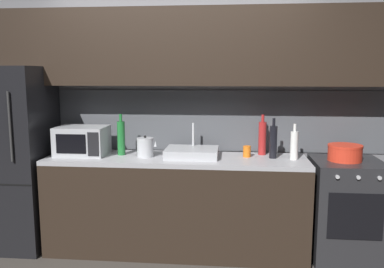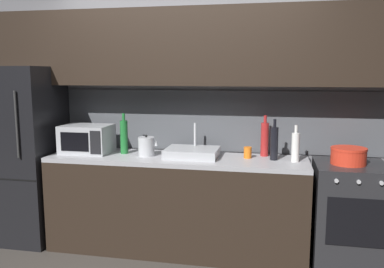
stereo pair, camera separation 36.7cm
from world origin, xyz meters
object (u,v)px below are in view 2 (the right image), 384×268
object	(u,v)px
wine_bottle_red	(265,139)
wine_bottle_green	(124,136)
cooking_pot	(348,156)
wine_bottle_dark	(274,143)
oven_range	(349,215)
refrigerator	(24,154)
mug_orange	(248,153)
microwave	(87,139)
kettle	(146,146)
wine_bottle_white	(295,147)

from	to	relation	value
wine_bottle_red	wine_bottle_green	distance (m)	1.33
cooking_pot	wine_bottle_dark	bearing A→B (deg)	175.69
oven_range	wine_bottle_dark	size ratio (longest dim) A/B	2.47
refrigerator	mug_orange	world-z (taller)	refrigerator
microwave	oven_range	bearing A→B (deg)	-0.46
kettle	wine_bottle_red	bearing A→B (deg)	11.13
wine_bottle_dark	mug_orange	world-z (taller)	wine_bottle_dark
wine_bottle_white	mug_orange	size ratio (longest dim) A/B	3.14
wine_bottle_red	mug_orange	world-z (taller)	wine_bottle_red
wine_bottle_red	cooking_pot	bearing A→B (deg)	-15.88
oven_range	cooking_pot	distance (m)	0.52
oven_range	wine_bottle_dark	bearing A→B (deg)	175.78
wine_bottle_dark	wine_bottle_white	distance (m)	0.19
wine_bottle_red	wine_bottle_dark	world-z (taller)	wine_bottle_red
wine_bottle_green	cooking_pot	distance (m)	2.03
wine_bottle_red	mug_orange	xyz separation A→B (m)	(-0.15, -0.13, -0.11)
microwave	wine_bottle_red	world-z (taller)	wine_bottle_red
kettle	wine_bottle_dark	size ratio (longest dim) A/B	0.55
wine_bottle_red	cooking_pot	world-z (taller)	wine_bottle_red
oven_range	microwave	size ratio (longest dim) A/B	1.96
refrigerator	microwave	xyz separation A→B (m)	(0.68, 0.02, 0.17)
microwave	cooking_pot	world-z (taller)	microwave
kettle	wine_bottle_green	world-z (taller)	wine_bottle_green
oven_range	wine_bottle_white	distance (m)	0.75
kettle	wine_bottle_green	distance (m)	0.26
mug_orange	wine_bottle_green	bearing A→B (deg)	-179.08
oven_range	wine_bottle_red	world-z (taller)	wine_bottle_red
wine_bottle_red	mug_orange	distance (m)	0.22
wine_bottle_white	cooking_pot	size ratio (longest dim) A/B	1.09
wine_bottle_red	kettle	bearing A→B (deg)	-168.87
kettle	wine_bottle_dark	bearing A→B (deg)	2.83
kettle	cooking_pot	bearing A→B (deg)	0.35
refrigerator	oven_range	xyz separation A→B (m)	(3.11, -0.00, -0.41)
wine_bottle_green	mug_orange	bearing A→B (deg)	0.92
refrigerator	mug_orange	xyz separation A→B (m)	(2.22, 0.08, 0.09)
wine_bottle_white	refrigerator	bearing A→B (deg)	-179.72
mug_orange	wine_bottle_red	bearing A→B (deg)	40.66
mug_orange	cooking_pot	world-z (taller)	cooking_pot
microwave	wine_bottle_white	bearing A→B (deg)	-0.16
microwave	mug_orange	size ratio (longest dim) A/B	4.49
wine_bottle_green	cooking_pot	world-z (taller)	wine_bottle_green
cooking_pot	wine_bottle_green	bearing A→B (deg)	178.41
refrigerator	microwave	bearing A→B (deg)	1.55
refrigerator	mug_orange	size ratio (longest dim) A/B	16.86
wine_bottle_red	cooking_pot	size ratio (longest dim) A/B	1.29
oven_range	cooking_pot	world-z (taller)	cooking_pot
kettle	wine_bottle_red	distance (m)	1.10
microwave	wine_bottle_white	size ratio (longest dim) A/B	1.43
mug_orange	microwave	bearing A→B (deg)	-177.88
oven_range	wine_bottle_green	world-z (taller)	wine_bottle_green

